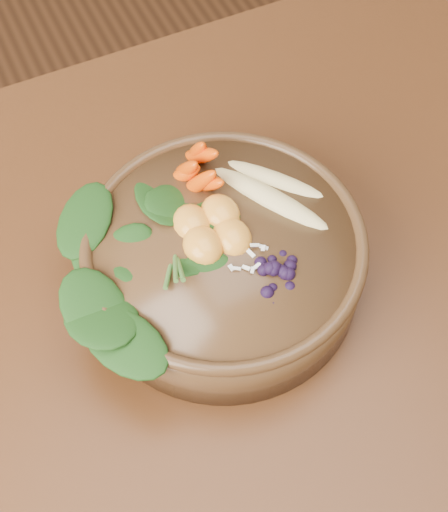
{
  "coord_description": "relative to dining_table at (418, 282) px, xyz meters",
  "views": [
    {
      "loc": [
        -0.41,
        -0.3,
        1.43
      ],
      "look_at": [
        -0.24,
        0.06,
        0.8
      ],
      "focal_mm": 50.0,
      "sensor_mm": 36.0,
      "label": 1
    }
  ],
  "objects": [
    {
      "name": "ground",
      "position": [
        0.0,
        0.0,
        -0.66
      ],
      "size": [
        4.0,
        4.0,
        0.0
      ],
      "primitive_type": "plane",
      "color": "#381E0F",
      "rests_on": "ground"
    },
    {
      "name": "dining_table",
      "position": [
        0.0,
        0.0,
        0.0
      ],
      "size": [
        1.6,
        0.9,
        0.75
      ],
      "color": "#331C0C",
      "rests_on": "ground"
    },
    {
      "name": "stoneware_bowl",
      "position": [
        -0.24,
        0.06,
        0.13
      ],
      "size": [
        0.38,
        0.38,
        0.08
      ],
      "primitive_type": "cylinder",
      "rotation": [
        0.0,
        0.0,
        0.42
      ],
      "color": "#4C321B",
      "rests_on": "dining_table"
    },
    {
      "name": "kale_heap",
      "position": [
        -0.31,
        0.09,
        0.19
      ],
      "size": [
        0.24,
        0.23,
        0.04
      ],
      "primitive_type": null,
      "rotation": [
        0.0,
        0.0,
        0.42
      ],
      "color": "#1A4013",
      "rests_on": "stoneware_bowl"
    },
    {
      "name": "carrot_cluster",
      "position": [
        -0.23,
        0.15,
        0.21
      ],
      "size": [
        0.08,
        0.08,
        0.08
      ],
      "primitive_type": null,
      "rotation": [
        0.0,
        0.0,
        0.42
      ],
      "color": "#E63C00",
      "rests_on": "stoneware_bowl"
    },
    {
      "name": "banana_halves",
      "position": [
        -0.17,
        0.1,
        0.19
      ],
      "size": [
        0.12,
        0.16,
        0.03
      ],
      "rotation": [
        0.0,
        0.0,
        0.42
      ],
      "color": "#E0CC84",
      "rests_on": "stoneware_bowl"
    },
    {
      "name": "mandarin_cluster",
      "position": [
        -0.25,
        0.07,
        0.19
      ],
      "size": [
        0.11,
        0.12,
        0.03
      ],
      "primitive_type": null,
      "rotation": [
        0.0,
        0.0,
        0.42
      ],
      "color": "orange",
      "rests_on": "stoneware_bowl"
    },
    {
      "name": "blueberry_pile",
      "position": [
        -0.21,
        0.0,
        0.19
      ],
      "size": [
        0.16,
        0.15,
        0.04
      ],
      "primitive_type": null,
      "rotation": [
        0.0,
        0.0,
        0.42
      ],
      "color": "black",
      "rests_on": "stoneware_bowl"
    },
    {
      "name": "coconut_flakes",
      "position": [
        -0.23,
        0.04,
        0.18
      ],
      "size": [
        0.11,
        0.1,
        0.01
      ],
      "primitive_type": null,
      "rotation": [
        0.0,
        0.0,
        0.42
      ],
      "color": "white",
      "rests_on": "stoneware_bowl"
    }
  ]
}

